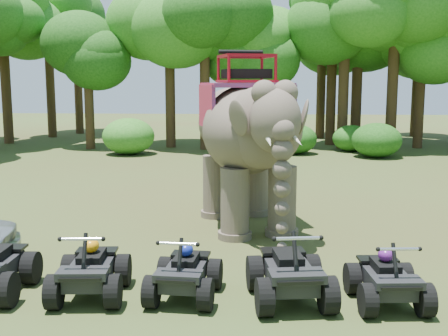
{
  "coord_description": "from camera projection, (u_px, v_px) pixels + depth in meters",
  "views": [
    {
      "loc": [
        0.89,
        -11.65,
        3.91
      ],
      "look_at": [
        0.0,
        1.2,
        1.9
      ],
      "focal_mm": 45.0,
      "sensor_mm": 36.0,
      "label": 1
    }
  ],
  "objects": [
    {
      "name": "ground",
      "position": [
        220.0,
        263.0,
        12.14
      ],
      "size": [
        110.0,
        110.0,
        0.0
      ],
      "primitive_type": "plane",
      "color": "#47381E",
      "rests_on": "ground"
    },
    {
      "name": "tree_40",
      "position": [
        416.0,
        85.0,
        39.41
      ],
      "size": [
        5.06,
        5.06,
        7.23
      ],
      "primitive_type": null,
      "color": "#195114",
      "rests_on": "ground"
    },
    {
      "name": "elephant",
      "position": [
        247.0,
        140.0,
        14.96
      ],
      "size": [
        3.98,
        6.07,
        4.7
      ],
      "primitive_type": null,
      "rotation": [
        0.0,
        0.0,
        0.29
      ],
      "color": "#50423A",
      "rests_on": "ground"
    },
    {
      "name": "tree_2",
      "position": [
        421.0,
        75.0,
        32.35
      ],
      "size": [
        5.94,
        5.94,
        8.48
      ],
      "primitive_type": null,
      "color": "#195114",
      "rests_on": "ground"
    },
    {
      "name": "tree_1",
      "position": [
        332.0,
        65.0,
        33.93
      ],
      "size": [
        6.8,
        6.8,
        9.71
      ],
      "primitive_type": null,
      "color": "#195114",
      "rests_on": "ground"
    },
    {
      "name": "tree_34",
      "position": [
        49.0,
        65.0,
        38.58
      ],
      "size": [
        6.93,
        6.93,
        9.9
      ],
      "primitive_type": null,
      "color": "#195114",
      "rests_on": "ground"
    },
    {
      "name": "tree_0",
      "position": [
        248.0,
        87.0,
        32.55
      ],
      "size": [
        4.93,
        4.93,
        7.05
      ],
      "primitive_type": null,
      "color": "#195114",
      "rests_on": "ground"
    },
    {
      "name": "tree_31",
      "position": [
        322.0,
        64.0,
        37.87
      ],
      "size": [
        7.05,
        7.05,
        10.08
      ],
      "primitive_type": null,
      "color": "#195114",
      "rests_on": "ground"
    },
    {
      "name": "tree_33",
      "position": [
        205.0,
        71.0,
        31.65
      ],
      "size": [
        6.2,
        6.2,
        8.86
      ],
      "primitive_type": null,
      "color": "#195114",
      "rests_on": "ground"
    },
    {
      "name": "atv_4",
      "position": [
        387.0,
        271.0,
        9.82
      ],
      "size": [
        1.33,
        1.73,
        1.21
      ],
      "primitive_type": null,
      "rotation": [
        0.0,
        0.0,
        0.09
      ],
      "color": "black",
      "rests_on": "ground"
    },
    {
      "name": "tree_38",
      "position": [
        394.0,
        59.0,
        31.5
      ],
      "size": [
        7.12,
        7.12,
        10.17
      ],
      "primitive_type": null,
      "color": "#195114",
      "rests_on": "ground"
    },
    {
      "name": "tree_27",
      "position": [
        238.0,
        71.0,
        33.46
      ],
      "size": [
        6.25,
        6.25,
        8.92
      ],
      "primitive_type": null,
      "color": "#195114",
      "rests_on": "ground"
    },
    {
      "name": "tree_39",
      "position": [
        5.0,
        63.0,
        34.65
      ],
      "size": [
        7.01,
        7.01,
        10.01
      ],
      "primitive_type": null,
      "color": "#195114",
      "rests_on": "ground"
    },
    {
      "name": "tree_35",
      "position": [
        244.0,
        77.0,
        33.79
      ],
      "size": [
        5.77,
        5.77,
        8.24
      ],
      "primitive_type": null,
      "color": "#195114",
      "rests_on": "ground"
    },
    {
      "name": "atv_3",
      "position": [
        290.0,
        264.0,
        9.96
      ],
      "size": [
        1.62,
        2.04,
        1.37
      ],
      "primitive_type": null,
      "rotation": [
        0.0,
        0.0,
        0.16
      ],
      "color": "black",
      "rests_on": "ground"
    },
    {
      "name": "atv_2",
      "position": [
        184.0,
        266.0,
        10.13
      ],
      "size": [
        1.29,
        1.7,
        1.2
      ],
      "primitive_type": null,
      "rotation": [
        0.0,
        0.0,
        -0.07
      ],
      "color": "black",
      "rests_on": "ground"
    },
    {
      "name": "tree_28",
      "position": [
        358.0,
        56.0,
        33.64
      ],
      "size": [
        7.55,
        7.55,
        10.79
      ],
      "primitive_type": null,
      "color": "#195114",
      "rests_on": "ground"
    },
    {
      "name": "tree_29",
      "position": [
        78.0,
        69.0,
        41.31
      ],
      "size": [
        6.68,
        6.68,
        9.55
      ],
      "primitive_type": null,
      "color": "#195114",
      "rests_on": "ground"
    },
    {
      "name": "tree_26",
      "position": [
        170.0,
        69.0,
        32.66
      ],
      "size": [
        6.45,
        6.45,
        9.22
      ],
      "primitive_type": null,
      "color": "#195114",
      "rests_on": "ground"
    },
    {
      "name": "tree_36",
      "position": [
        344.0,
        60.0,
        32.12
      ],
      "size": [
        7.14,
        7.14,
        10.19
      ],
      "primitive_type": null,
      "color": "#195114",
      "rests_on": "ground"
    },
    {
      "name": "atv_1",
      "position": [
        90.0,
        263.0,
        10.18
      ],
      "size": [
        1.41,
        1.84,
        1.28
      ],
      "primitive_type": null,
      "rotation": [
        0.0,
        0.0,
        0.09
      ],
      "color": "black",
      "rests_on": "ground"
    },
    {
      "name": "tree_25",
      "position": [
        88.0,
        84.0,
        31.93
      ],
      "size": [
        5.24,
        5.24,
        7.48
      ],
      "primitive_type": null,
      "color": "#195114",
      "rests_on": "ground"
    }
  ]
}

